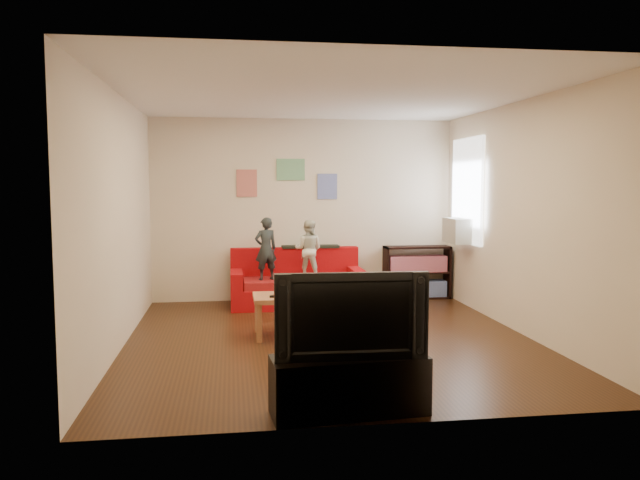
{
  "coord_description": "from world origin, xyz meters",
  "views": [
    {
      "loc": [
        -1.08,
        -6.78,
        1.75
      ],
      "look_at": [
        0.0,
        0.8,
        1.05
      ],
      "focal_mm": 35.0,
      "sensor_mm": 36.0,
      "label": 1
    }
  ],
  "objects": [
    {
      "name": "bookshelf",
      "position": [
        1.7,
        2.3,
        0.36
      ],
      "size": [
        1.0,
        0.3,
        0.8
      ],
      "color": "black",
      "rests_on": "ground"
    },
    {
      "name": "tissue",
      "position": [
        0.17,
        1.19,
        0.05
      ],
      "size": [
        0.12,
        0.12,
        0.1
      ],
      "primitive_type": "sphere",
      "rotation": [
        0.0,
        0.0,
        -0.31
      ],
      "color": "silver",
      "rests_on": "ground"
    },
    {
      "name": "child_b",
      "position": [
        -0.01,
        1.9,
        0.82
      ],
      "size": [
        0.49,
        0.44,
        0.84
      ],
      "primitive_type": "imported",
      "rotation": [
        0.0,
        0.0,
        2.79
      ],
      "color": "silver",
      "rests_on": "sofa"
    },
    {
      "name": "television",
      "position": [
        -0.21,
        -2.25,
        0.77
      ],
      "size": [
        1.14,
        0.19,
        0.66
      ],
      "primitive_type": "imported",
      "rotation": [
        0.0,
        0.0,
        -0.03
      ],
      "color": "black",
      "rests_on": "tv_stand"
    },
    {
      "name": "artwork_right",
      "position": [
        0.35,
        2.48,
        1.7
      ],
      "size": [
        0.3,
        0.01,
        0.38
      ],
      "primitive_type": "cube",
      "color": "#727FCC",
      "rests_on": "room_shell"
    },
    {
      "name": "game_controller",
      "position": [
        -0.12,
        0.26,
        0.49
      ],
      "size": [
        0.15,
        0.08,
        0.03
      ],
      "primitive_type": "cube",
      "rotation": [
        0.0,
        0.0,
        0.26
      ],
      "color": "silver",
      "rests_on": "coffee_table"
    },
    {
      "name": "remote",
      "position": [
        -0.57,
        0.09,
        0.49
      ],
      "size": [
        0.21,
        0.07,
        0.02
      ],
      "primitive_type": "cube",
      "rotation": [
        0.0,
        0.0,
        -0.07
      ],
      "color": "black",
      "rests_on": "coffee_table"
    },
    {
      "name": "ac_unit",
      "position": [
        2.1,
        1.65,
        1.08
      ],
      "size": [
        0.28,
        0.55,
        0.35
      ],
      "primitive_type": "cube",
      "color": "#B7B2A3",
      "rests_on": "window"
    },
    {
      "name": "room_shell",
      "position": [
        0.0,
        0.0,
        1.35
      ],
      "size": [
        4.52,
        5.02,
        2.72
      ],
      "color": "#391D0D",
      "rests_on": "ground"
    },
    {
      "name": "artwork_left",
      "position": [
        -0.85,
        2.48,
        1.75
      ],
      "size": [
        0.3,
        0.01,
        0.4
      ],
      "primitive_type": "cube",
      "color": "#D87266",
      "rests_on": "room_shell"
    },
    {
      "name": "tv_stand",
      "position": [
        -0.21,
        -2.25,
        0.22
      ],
      "size": [
        1.21,
        0.49,
        0.44
      ],
      "primitive_type": "cube",
      "rotation": [
        0.0,
        0.0,
        0.08
      ],
      "color": "black",
      "rests_on": "ground"
    },
    {
      "name": "child_a",
      "position": [
        -0.61,
        1.9,
        0.84
      ],
      "size": [
        0.37,
        0.29,
        0.88
      ],
      "primitive_type": "imported",
      "rotation": [
        0.0,
        0.0,
        3.43
      ],
      "color": "#252C30",
      "rests_on": "sofa"
    },
    {
      "name": "window",
      "position": [
        2.22,
        1.65,
        1.64
      ],
      "size": [
        0.04,
        1.08,
        1.48
      ],
      "primitive_type": "cube",
      "color": "white",
      "rests_on": "room_shell"
    },
    {
      "name": "sofa",
      "position": [
        -0.16,
        2.06,
        0.28
      ],
      "size": [
        1.89,
        0.87,
        0.83
      ],
      "color": "#AA090D",
      "rests_on": "ground"
    },
    {
      "name": "coffee_table",
      "position": [
        -0.32,
        0.21,
        0.41
      ],
      "size": [
        1.06,
        0.58,
        0.48
      ],
      "color": "#B36C42",
      "rests_on": "ground"
    },
    {
      "name": "artwork_center",
      "position": [
        -0.2,
        2.48,
        1.95
      ],
      "size": [
        0.42,
        0.01,
        0.32
      ],
      "primitive_type": "cube",
      "color": "#72B27F",
      "rests_on": "room_shell"
    },
    {
      "name": "file_box",
      "position": [
        0.74,
        1.44,
        0.15
      ],
      "size": [
        0.41,
        0.32,
        0.29
      ],
      "color": "silver",
      "rests_on": "ground"
    }
  ]
}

